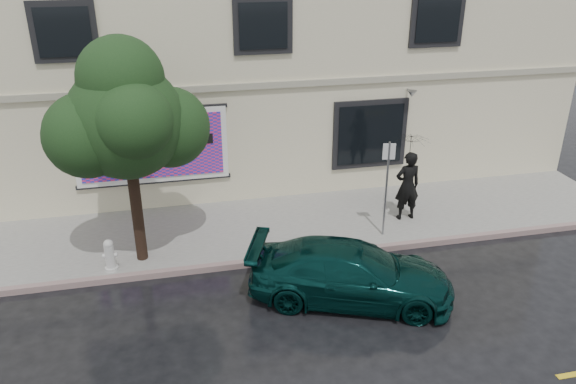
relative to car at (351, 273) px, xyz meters
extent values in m
plane|color=black|center=(-0.93, 0.30, -0.65)|extent=(90.00, 90.00, 0.00)
cube|color=#9C9A93|center=(-0.93, 3.55, -0.57)|extent=(20.00, 3.50, 0.15)
cube|color=gray|center=(-0.93, 1.80, -0.57)|extent=(20.00, 0.18, 0.16)
cube|color=beige|center=(-0.93, 9.30, 2.85)|extent=(20.00, 8.00, 7.00)
cube|color=#9E9984|center=(-0.93, 5.26, 2.95)|extent=(20.00, 0.12, 0.18)
cube|color=black|center=(2.27, 5.26, 1.30)|extent=(2.30, 0.10, 2.10)
cube|color=black|center=(2.27, 5.20, 1.30)|extent=(2.00, 0.05, 1.80)
cube|color=black|center=(-5.93, 5.20, 4.55)|extent=(1.30, 0.05, 1.20)
cube|color=black|center=(-0.93, 5.20, 4.55)|extent=(1.30, 0.05, 1.20)
cube|color=black|center=(4.07, 5.20, 4.55)|extent=(1.30, 0.05, 1.20)
cube|color=white|center=(-4.13, 5.23, 1.40)|extent=(4.20, 0.06, 2.10)
cube|color=#CD2D6C|center=(-4.13, 5.19, 1.40)|extent=(3.90, 0.04, 1.80)
cube|color=black|center=(-4.13, 5.26, 0.35)|extent=(4.30, 0.10, 0.10)
cube|color=black|center=(-4.13, 5.26, 2.45)|extent=(4.30, 0.10, 0.10)
cube|color=black|center=(-4.13, 5.16, 1.55)|extent=(3.40, 0.02, 0.28)
imported|color=#072C29|center=(0.00, 0.00, 0.00)|extent=(4.84, 3.38, 1.29)
imported|color=black|center=(2.63, 3.13, 0.49)|extent=(0.74, 0.50, 1.97)
imported|color=black|center=(2.63, 3.13, 1.86)|extent=(1.35, 1.35, 0.77)
cylinder|color=black|center=(-4.52, 2.50, 0.74)|extent=(0.27, 0.27, 2.47)
sphere|color=black|center=(-4.52, 2.50, 3.00)|extent=(2.60, 2.60, 2.60)
cylinder|color=beige|center=(-5.22, 2.10, -0.45)|extent=(0.31, 0.31, 0.08)
cylinder|color=beige|center=(-5.22, 2.10, -0.13)|extent=(0.23, 0.23, 0.57)
sphere|color=beige|center=(-5.22, 2.10, 0.20)|extent=(0.23, 0.23, 0.23)
cylinder|color=beige|center=(-5.22, 2.10, -0.10)|extent=(0.33, 0.10, 0.10)
cylinder|color=gray|center=(1.69, 2.36, 0.80)|extent=(0.06, 0.06, 2.59)
cube|color=silver|center=(1.69, 2.36, 1.84)|extent=(0.32, 0.07, 0.42)
camera|label=1|loc=(-3.59, -9.88, 6.68)|focal=35.00mm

